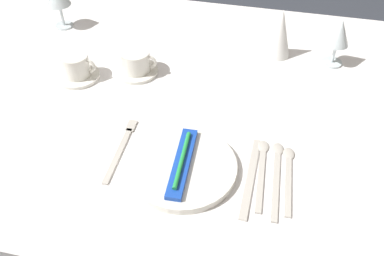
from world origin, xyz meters
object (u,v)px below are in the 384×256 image
(fork_outer, at_px, (121,147))
(spoon_tea, at_px, (288,171))
(spoon_dessert, at_px, (277,170))
(coffee_cup_right, at_px, (136,61))
(spoon_soup, at_px, (262,165))
(dinner_plate, at_px, (180,167))
(napkin_folded, at_px, (280,33))
(toothbrush_package, at_px, (180,162))
(coffee_cup_left, at_px, (76,65))
(wine_glass_left, at_px, (339,35))
(dinner_knife, at_px, (250,179))

(fork_outer, distance_m, spoon_tea, 0.40)
(spoon_dessert, relative_size, coffee_cup_right, 2.17)
(spoon_soup, bearing_deg, coffee_cup_right, 144.21)
(dinner_plate, relative_size, spoon_soup, 1.16)
(napkin_folded, bearing_deg, coffee_cup_right, -154.86)
(toothbrush_package, bearing_deg, coffee_cup_left, 143.55)
(spoon_soup, bearing_deg, wine_glass_left, 70.40)
(coffee_cup_left, distance_m, coffee_cup_right, 0.17)
(toothbrush_package, xyz_separation_m, fork_outer, (-0.16, 0.03, -0.02))
(dinner_plate, height_order, wine_glass_left, wine_glass_left)
(dinner_knife, relative_size, wine_glass_left, 1.65)
(dinner_plate, xyz_separation_m, napkin_folded, (0.18, 0.52, 0.07))
(dinner_knife, xyz_separation_m, spoon_dessert, (0.06, 0.04, -0.00))
(toothbrush_package, height_order, spoon_dessert, toothbrush_package)
(dinner_plate, distance_m, toothbrush_package, 0.02)
(spoon_soup, relative_size, spoon_dessert, 0.93)
(spoon_dessert, height_order, coffee_cup_left, coffee_cup_left)
(dinner_plate, xyz_separation_m, toothbrush_package, (0.00, 0.00, 0.02))
(spoon_soup, distance_m, spoon_tea, 0.06)
(fork_outer, bearing_deg, coffee_cup_right, 101.27)
(toothbrush_package, relative_size, coffee_cup_right, 1.97)
(toothbrush_package, distance_m, spoon_dessert, 0.22)
(fork_outer, xyz_separation_m, coffee_cup_right, (-0.06, 0.30, 0.04))
(coffee_cup_right, height_order, wine_glass_left, wine_glass_left)
(spoon_tea, height_order, coffee_cup_left, coffee_cup_left)
(spoon_dessert, distance_m, coffee_cup_right, 0.53)
(toothbrush_package, xyz_separation_m, coffee_cup_left, (-0.38, 0.28, 0.02))
(spoon_dessert, bearing_deg, dinner_knife, -145.83)
(spoon_dessert, relative_size, wine_glass_left, 1.60)
(spoon_soup, xyz_separation_m, spoon_dessert, (0.03, -0.01, -0.00))
(dinner_plate, xyz_separation_m, coffee_cup_left, (-0.38, 0.28, 0.03))
(coffee_cup_right, bearing_deg, fork_outer, -78.73)
(spoon_dessert, xyz_separation_m, spoon_tea, (0.03, 0.00, 0.00))
(dinner_plate, height_order, coffee_cup_right, coffee_cup_right)
(fork_outer, xyz_separation_m, spoon_dessert, (0.37, 0.01, -0.00))
(spoon_soup, height_order, napkin_folded, napkin_folded)
(toothbrush_package, distance_m, coffee_cup_left, 0.47)
(toothbrush_package, bearing_deg, spoon_dessert, 11.44)
(fork_outer, distance_m, coffee_cup_left, 0.33)
(coffee_cup_right, relative_size, wine_glass_left, 0.74)
(toothbrush_package, height_order, fork_outer, toothbrush_package)
(dinner_plate, bearing_deg, fork_outer, 167.64)
(coffee_cup_right, bearing_deg, spoon_soup, -35.79)
(toothbrush_package, distance_m, napkin_folded, 0.56)
(toothbrush_package, height_order, coffee_cup_right, coffee_cup_right)
(wine_glass_left, distance_m, napkin_folded, 0.17)
(fork_outer, relative_size, wine_glass_left, 1.47)
(toothbrush_package, relative_size, coffee_cup_left, 2.11)
(dinner_knife, height_order, wine_glass_left, wine_glass_left)
(toothbrush_package, xyz_separation_m, dinner_knife, (0.16, 0.01, -0.02))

